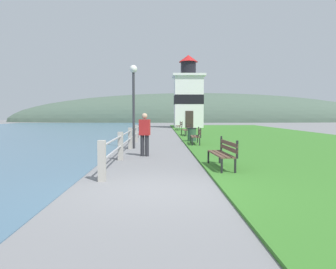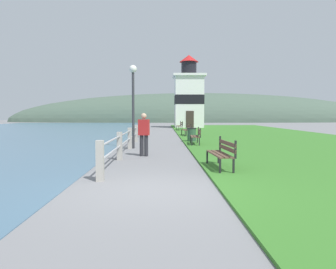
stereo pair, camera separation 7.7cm
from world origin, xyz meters
TOP-DOWN VIEW (x-y plane):
  - ground_plane at (0.00, 0.00)m, footprint 160.00×160.00m
  - grass_verge at (7.43, 15.86)m, footprint 12.00×47.57m
  - seawall_railing at (-1.33, 13.98)m, footprint 0.18×26.14m
  - park_bench_near at (1.98, 2.61)m, footprint 0.58×1.84m
  - park_bench_midway at (2.02, 10.21)m, footprint 0.55×1.67m
  - park_bench_far at (2.05, 17.15)m, footprint 0.62×1.87m
  - park_bench_by_lighthouse at (1.98, 25.27)m, footprint 0.58×1.67m
  - lighthouse at (3.39, 32.21)m, footprint 3.79×3.79m
  - person_strolling at (-0.52, 5.77)m, footprint 0.45×0.31m
  - trash_bin at (1.92, 12.00)m, footprint 0.54×0.54m
  - lamp_post at (-1.18, 8.67)m, footprint 0.36×0.36m
  - distant_hillside at (8.00, 61.71)m, footprint 80.00×16.00m

SIDE VIEW (x-z plane):
  - ground_plane at x=0.00m, z-range 0.00..0.00m
  - distant_hillside at x=8.00m, z-range -6.00..6.00m
  - grass_verge at x=7.43m, z-range 0.00..0.06m
  - trash_bin at x=1.92m, z-range 0.00..0.84m
  - park_bench_by_lighthouse at x=1.98m, z-range 0.07..1.01m
  - park_bench_midway at x=2.02m, z-range 0.07..1.01m
  - park_bench_near at x=1.98m, z-range 0.07..1.01m
  - park_bench_far at x=2.05m, z-range 0.07..1.01m
  - seawall_railing at x=-1.33m, z-range 0.07..1.08m
  - person_strolling at x=-0.52m, z-range 0.07..1.76m
  - lamp_post at x=-1.18m, z-range 0.76..4.72m
  - lighthouse at x=3.39m, z-range -0.67..7.96m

